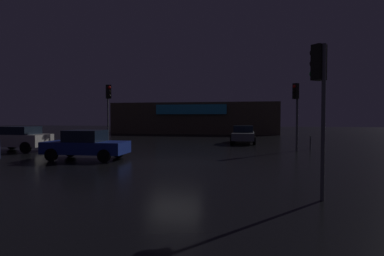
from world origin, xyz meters
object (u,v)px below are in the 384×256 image
(car_near, at_px, (19,138))
(car_crossing, at_px, (243,134))
(traffic_signal_opposite, at_px, (108,100))
(traffic_signal_main, at_px, (296,103))
(store_building, at_px, (198,118))
(traffic_signal_cross_right, at_px, (319,80))
(car_far, at_px, (86,145))

(car_near, height_order, car_crossing, car_near)
(traffic_signal_opposite, distance_m, car_near, 6.19)
(traffic_signal_main, bearing_deg, car_near, -168.64)
(traffic_signal_main, bearing_deg, traffic_signal_opposite, 179.71)
(store_building, distance_m, traffic_signal_cross_right, 36.64)
(store_building, height_order, traffic_signal_opposite, traffic_signal_opposite)
(traffic_signal_opposite, relative_size, car_far, 1.06)
(traffic_signal_cross_right, xyz_separation_m, car_near, (-16.24, 8.91, -2.29))
(traffic_signal_main, xyz_separation_m, car_crossing, (-3.47, 5.61, -2.30))
(store_building, height_order, car_near, store_building)
(traffic_signal_opposite, xyz_separation_m, car_far, (1.80, -6.30, -2.64))
(traffic_signal_opposite, height_order, car_near, traffic_signal_opposite)
(traffic_signal_cross_right, xyz_separation_m, car_crossing, (-2.59, 17.96, -2.36))
(traffic_signal_opposite, height_order, traffic_signal_cross_right, traffic_signal_opposite)
(traffic_signal_main, distance_m, car_crossing, 6.99)
(traffic_signal_opposite, height_order, car_far, traffic_signal_opposite)
(traffic_signal_main, bearing_deg, traffic_signal_cross_right, -94.11)
(traffic_signal_cross_right, height_order, car_far, traffic_signal_cross_right)
(store_building, distance_m, car_near, 27.32)
(traffic_signal_opposite, bearing_deg, traffic_signal_cross_right, -46.37)
(traffic_signal_cross_right, bearing_deg, car_near, 151.24)
(traffic_signal_cross_right, relative_size, car_far, 0.96)
(car_far, bearing_deg, car_near, 155.72)
(traffic_signal_cross_right, bearing_deg, store_building, 105.05)
(car_far, bearing_deg, store_building, 88.97)
(traffic_signal_main, distance_m, traffic_signal_opposite, 12.73)
(store_building, xyz_separation_m, car_crossing, (6.92, -17.41, -1.27))
(traffic_signal_main, height_order, car_crossing, traffic_signal_main)
(traffic_signal_cross_right, distance_m, car_crossing, 18.30)
(traffic_signal_opposite, distance_m, traffic_signal_cross_right, 17.16)
(traffic_signal_opposite, relative_size, car_crossing, 0.96)
(traffic_signal_main, xyz_separation_m, car_far, (-10.92, -6.24, -2.30))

